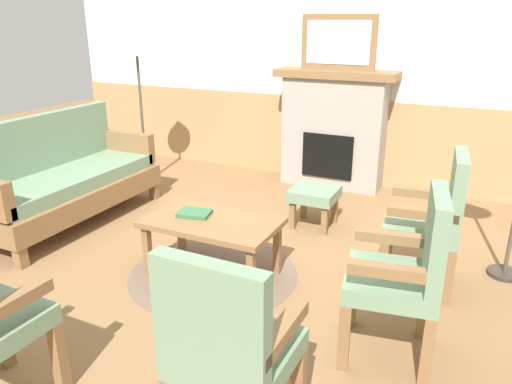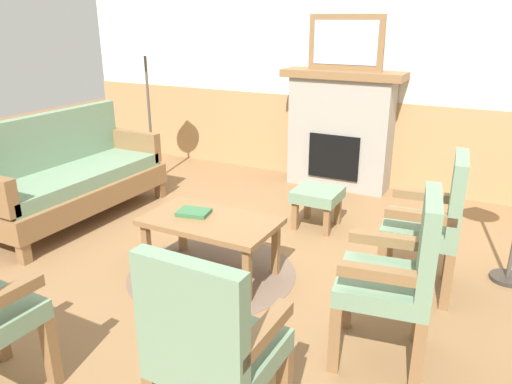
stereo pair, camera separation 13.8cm
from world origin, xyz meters
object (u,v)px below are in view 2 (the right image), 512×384
object	(u,v)px
couch	(71,178)
armchair_front_left	(210,344)
fireplace	(341,129)
floor_lamp_by_couch	(145,52)
framed_picture	(346,43)
book_on_table	(194,212)
footstool	(317,197)
armchair_by_window_left	(399,272)
armchair_near_fireplace	(433,218)
coffee_table	(211,226)

from	to	relation	value
couch	armchair_front_left	bearing A→B (deg)	-32.12
fireplace	armchair_front_left	bearing A→B (deg)	-79.55
couch	floor_lamp_by_couch	bearing A→B (deg)	92.49
framed_picture	book_on_table	distance (m)	2.63
framed_picture	footstool	distance (m)	1.77
book_on_table	footstool	xyz separation A→B (m)	(0.53, 1.16, -0.17)
couch	floor_lamp_by_couch	xyz separation A→B (m)	(-0.05, 1.24, 1.05)
framed_picture	armchair_by_window_left	distance (m)	3.17
couch	armchair_near_fireplace	size ratio (longest dim) A/B	1.84
coffee_table	footstool	bearing A→B (deg)	72.40
couch	armchair_by_window_left	xyz separation A→B (m)	(3.13, -0.64, 0.14)
fireplace	coffee_table	distance (m)	2.41
coffee_table	floor_lamp_by_couch	size ratio (longest dim) A/B	0.57
book_on_table	floor_lamp_by_couch	bearing A→B (deg)	136.93
fireplace	armchair_by_window_left	world-z (taller)	fireplace
couch	coffee_table	world-z (taller)	couch
fireplace	armchair_near_fireplace	bearing A→B (deg)	-55.87
framed_picture	couch	size ratio (longest dim) A/B	0.44
fireplace	coffee_table	xyz separation A→B (m)	(-0.17, -2.39, -0.27)
coffee_table	footstool	size ratio (longest dim) A/B	2.40
armchair_by_window_left	coffee_table	bearing A→B (deg)	166.25
framed_picture	armchair_by_window_left	size ratio (longest dim) A/B	0.82
book_on_table	armchair_by_window_left	distance (m)	1.60
book_on_table	armchair_near_fireplace	size ratio (longest dim) A/B	0.23
coffee_table	floor_lamp_by_couch	world-z (taller)	floor_lamp_by_couch
couch	armchair_near_fireplace	xyz separation A→B (m)	(3.17, 0.20, 0.14)
floor_lamp_by_couch	fireplace	bearing A→B (deg)	23.51
couch	footstool	xyz separation A→B (m)	(2.10, 0.88, -0.11)
armchair_near_fireplace	coffee_table	bearing A→B (deg)	-160.72
armchair_near_fireplace	armchair_front_left	world-z (taller)	same
fireplace	armchair_near_fireplace	size ratio (longest dim) A/B	1.33
framed_picture	armchair_front_left	xyz separation A→B (m)	(0.68, -3.71, -1.02)
coffee_table	book_on_table	world-z (taller)	book_on_table
armchair_near_fireplace	floor_lamp_by_couch	distance (m)	3.51
fireplace	footstool	xyz separation A→B (m)	(0.21, -1.21, -0.37)
framed_picture	coffee_table	world-z (taller)	framed_picture
framed_picture	armchair_near_fireplace	world-z (taller)	framed_picture
book_on_table	armchair_by_window_left	size ratio (longest dim) A/B	0.23
framed_picture	armchair_by_window_left	bearing A→B (deg)	-65.67
fireplace	armchair_front_left	distance (m)	3.77
book_on_table	armchair_front_left	distance (m)	1.67
fireplace	armchair_front_left	world-z (taller)	fireplace
framed_picture	armchair_front_left	bearing A→B (deg)	-79.55
fireplace	coffee_table	size ratio (longest dim) A/B	1.35
armchair_by_window_left	floor_lamp_by_couch	bearing A→B (deg)	149.41
floor_lamp_by_couch	couch	bearing A→B (deg)	-87.51
armchair_near_fireplace	floor_lamp_by_couch	bearing A→B (deg)	162.21
floor_lamp_by_couch	framed_picture	bearing A→B (deg)	23.51
coffee_table	book_on_table	distance (m)	0.17
couch	coffee_table	size ratio (longest dim) A/B	1.88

